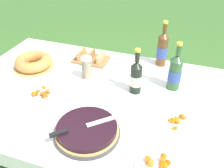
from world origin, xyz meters
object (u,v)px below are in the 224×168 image
snack_plate_left (176,122)px  juice_bottle_red (136,77)px  cider_bottle_green (175,72)px  snack_plate_right (159,166)px  bundt_cake (33,62)px  bread_board (91,58)px  cup_stack (87,68)px  serving_knife (81,127)px  snack_plate_near (43,93)px  cider_bottle_amber (162,49)px  berry_tart (87,130)px

snack_plate_left → juice_bottle_red: bearing=143.4°
cider_bottle_green → snack_plate_right: 0.65m
bundt_cake → bread_board: 0.42m
cup_stack → juice_bottle_red: juice_bottle_red is taller
serving_knife → snack_plate_right: bearing=-51.9°
bread_board → cup_stack: bearing=-72.6°
cup_stack → snack_plate_left: size_ratio=0.75×
cider_bottle_green → snack_plate_near: cider_bottle_green is taller
cider_bottle_amber → snack_plate_right: 0.93m
bundt_cake → cup_stack: bearing=-1.1°
snack_plate_right → bread_board: (-0.67, 0.80, 0.01)m
cup_stack → juice_bottle_red: size_ratio=0.55×
juice_bottle_red → snack_plate_near: juice_bottle_red is taller
cup_stack → snack_plate_near: bearing=-124.5°
serving_knife → snack_plate_left: serving_knife is taller
snack_plate_near → bread_board: bearing=77.6°
snack_plate_right → snack_plate_left: bearing=84.0°
cider_bottle_green → cider_bottle_amber: bearing=115.0°
serving_knife → snack_plate_left: size_ratio=1.33×
snack_plate_left → snack_plate_near: bearing=-178.8°
juice_bottle_red → snack_plate_right: (0.25, -0.52, -0.10)m
bundt_cake → snack_plate_near: bundt_cake is taller
serving_knife → snack_plate_right: serving_knife is taller
berry_tart → bundt_cake: size_ratio=1.15×
serving_knife → cup_stack: 0.54m
bundt_cake → snack_plate_near: 0.37m
berry_tart → bread_board: (-0.28, 0.72, -0.01)m
snack_plate_near → bread_board: (0.11, 0.50, 0.01)m
cup_stack → cider_bottle_amber: (0.44, 0.35, 0.05)m
snack_plate_near → snack_plate_right: (0.78, -0.30, -0.00)m
cider_bottle_green → cider_bottle_amber: 0.30m
bundt_cake → berry_tart: bearing=-37.4°
serving_knife → bread_board: 0.78m
berry_tart → snack_plate_left: (0.42, 0.23, -0.02)m
cider_bottle_green → snack_plate_left: 0.35m
snack_plate_right → snack_plate_near: bearing=159.2°
berry_tart → snack_plate_near: (-0.39, 0.21, -0.01)m
cup_stack → bread_board: size_ratio=0.63×
serving_knife → bundt_cake: bundt_cake is taller
berry_tart → cider_bottle_green: (0.35, 0.56, 0.09)m
cup_stack → cider_bottle_amber: 0.56m
bundt_cake → snack_plate_right: (1.03, -0.57, -0.03)m
cider_bottle_green → juice_bottle_red: cider_bottle_green is taller
cider_bottle_amber → bread_board: 0.54m
berry_tart → snack_plate_right: (0.38, -0.08, -0.02)m
snack_plate_near → cider_bottle_amber: bearing=44.8°
serving_knife → cider_bottle_green: cider_bottle_green is taller
cider_bottle_amber → snack_plate_right: bearing=-80.2°
cider_bottle_amber → snack_plate_right: (0.16, -0.91, -0.12)m
snack_plate_near → bundt_cake: bearing=131.9°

